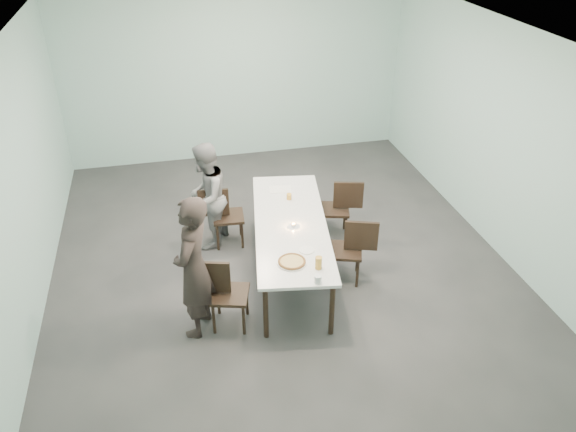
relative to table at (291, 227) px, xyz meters
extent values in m
plane|color=#333335|center=(-0.09, 0.32, -0.69)|extent=(7.00, 7.00, 0.00)
cube|color=#A4CFCA|center=(-0.09, 3.82, 0.81)|extent=(6.00, 0.02, 3.00)
cube|color=#A4CFCA|center=(-0.09, -3.18, 0.81)|extent=(6.00, 0.02, 3.00)
cube|color=#A4CFCA|center=(-3.09, 0.32, 0.81)|extent=(0.02, 7.00, 3.00)
cube|color=#A4CFCA|center=(2.91, 0.32, 0.81)|extent=(0.02, 7.00, 3.00)
cube|color=white|center=(-0.09, 0.32, 2.31)|extent=(6.00, 7.00, 0.02)
cube|color=white|center=(0.00, 0.00, 0.04)|extent=(1.29, 2.71, 0.04)
cylinder|color=black|center=(-0.55, -1.15, -0.34)|extent=(0.06, 0.06, 0.71)
cylinder|color=black|center=(-0.18, 1.26, -0.34)|extent=(0.06, 0.06, 0.71)
cylinder|color=black|center=(0.18, -1.26, -0.34)|extent=(0.06, 0.06, 0.71)
cylinder|color=black|center=(0.55, 1.15, -0.34)|extent=(0.06, 0.06, 0.71)
cube|color=black|center=(-0.91, -0.84, -0.26)|extent=(0.52, 0.52, 0.04)
cube|color=black|center=(-1.09, -0.79, -0.02)|extent=(0.42, 0.15, 0.40)
cylinder|color=black|center=(-1.12, -0.96, -0.49)|extent=(0.04, 0.04, 0.41)
cylinder|color=black|center=(-1.03, -0.63, -0.49)|extent=(0.04, 0.04, 0.41)
cylinder|color=black|center=(-0.79, -1.05, -0.49)|extent=(0.04, 0.04, 0.41)
cylinder|color=black|center=(-0.70, -0.72, -0.49)|extent=(0.04, 0.04, 0.41)
cube|color=black|center=(-0.69, 0.87, -0.26)|extent=(0.45, 0.45, 0.04)
cube|color=black|center=(-0.88, 0.88, -0.02)|extent=(0.42, 0.07, 0.40)
cylinder|color=black|center=(-0.87, 0.71, -0.49)|extent=(0.04, 0.04, 0.41)
cylinder|color=black|center=(-0.84, 1.05, -0.49)|extent=(0.04, 0.04, 0.41)
cylinder|color=black|center=(-0.53, 0.68, -0.49)|extent=(0.04, 0.04, 0.41)
cylinder|color=black|center=(-0.50, 1.02, -0.49)|extent=(0.04, 0.04, 0.41)
cube|color=black|center=(0.64, -0.30, -0.26)|extent=(0.53, 0.53, 0.04)
cube|color=black|center=(0.82, -0.37, -0.02)|extent=(0.41, 0.18, 0.40)
cylinder|color=black|center=(0.86, -0.20, -0.49)|extent=(0.04, 0.04, 0.41)
cylinder|color=black|center=(0.74, -0.52, -0.49)|extent=(0.04, 0.04, 0.41)
cylinder|color=black|center=(0.53, -0.09, -0.49)|extent=(0.04, 0.04, 0.41)
cylinder|color=black|center=(0.42, -0.41, -0.49)|extent=(0.04, 0.04, 0.41)
cube|color=black|center=(0.81, 0.72, -0.26)|extent=(0.51, 0.51, 0.04)
cube|color=black|center=(0.99, 0.67, -0.02)|extent=(0.42, 0.15, 0.40)
cylinder|color=black|center=(1.02, 0.84, -0.49)|extent=(0.04, 0.04, 0.41)
cylinder|color=black|center=(0.93, 0.51, -0.49)|extent=(0.04, 0.04, 0.41)
cylinder|color=black|center=(0.69, 0.93, -0.49)|extent=(0.04, 0.04, 0.41)
cylinder|color=black|center=(0.60, 0.60, -0.49)|extent=(0.04, 0.04, 0.41)
imported|color=black|center=(-1.28, -0.83, 0.16)|extent=(0.62, 0.74, 1.71)
imported|color=gray|center=(-0.97, 0.91, 0.07)|extent=(0.86, 0.92, 1.52)
cylinder|color=white|center=(-0.18, -0.84, 0.06)|extent=(0.34, 0.34, 0.01)
cylinder|color=#E0BF7F|center=(-0.18, -0.84, 0.08)|extent=(0.30, 0.30, 0.01)
torus|color=brown|center=(-0.18, -0.84, 0.08)|extent=(0.32, 0.32, 0.03)
cylinder|color=white|center=(0.04, -0.63, 0.06)|extent=(0.18, 0.18, 0.01)
cylinder|color=gold|center=(0.08, -1.00, 0.13)|extent=(0.08, 0.08, 0.15)
cylinder|color=silver|center=(0.01, -1.25, 0.10)|extent=(0.08, 0.08, 0.09)
cylinder|color=silver|center=(0.02, -0.09, 0.07)|extent=(0.06, 0.06, 0.03)
cylinder|color=orange|center=(0.02, -0.09, 0.10)|extent=(0.04, 0.04, 0.01)
cylinder|color=gold|center=(0.12, 0.60, 0.10)|extent=(0.07, 0.07, 0.08)
cube|color=silver|center=(0.06, 0.90, 0.06)|extent=(0.33, 0.26, 0.01)
camera|label=1|loc=(-1.39, -5.85, 3.79)|focal=35.00mm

